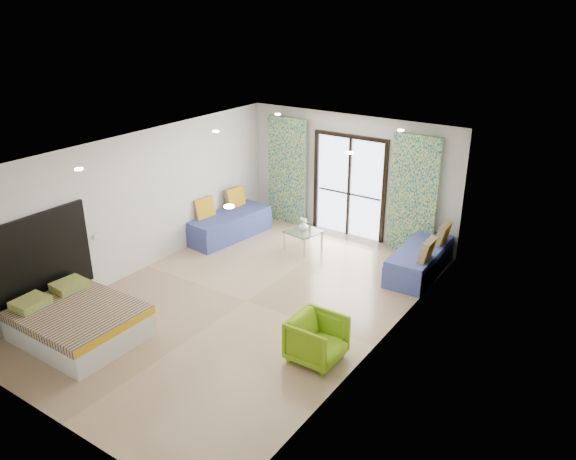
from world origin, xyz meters
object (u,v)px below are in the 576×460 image
Objects in this scene: bed at (78,322)px; daybed_right at (420,260)px; daybed_left at (228,224)px; coffee_table at (303,233)px; armchair at (317,337)px.

bed is 6.24m from daybed_right.
daybed_left is 1.80m from coffee_table.
coffee_table is 3.92m from armchair.
daybed_left is 2.80× the size of coffee_table.
daybed_right is (4.23, 0.67, -0.01)m from daybed_left.
bed is at bearing -103.16° from coffee_table.
bed is at bearing 115.22° from armchair.
coffee_table is (-2.47, -0.32, 0.08)m from daybed_right.
coffee_table is at bearing 35.68° from armchair.
bed is at bearing -126.93° from daybed_right.
armchair reaches higher than coffee_table.
armchair is at bearing -54.49° from coffee_table.
coffee_table is 0.98× the size of armchair.
daybed_right is (3.59, 5.10, 0.03)m from bed.
daybed_right is at bearing 15.95° from daybed_left.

